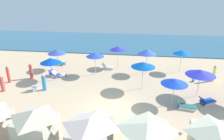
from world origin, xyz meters
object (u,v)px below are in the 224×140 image
Objects in this scene: beachgoer_4 at (44,83)px; umbrella_6 at (147,52)px; lounge_chair_3_1 at (55,74)px; beachgoer_0 at (2,84)px; beachgoer_1 at (31,71)px; lounge_chair_3_0 at (59,74)px; umbrella_3 at (51,60)px; umbrella_1 at (95,55)px; beachgoer_2 at (214,74)px; beach_ball_1 at (193,80)px; lounge_chair_9_0 at (60,63)px; umbrella_2 at (182,52)px; cabana_2 at (91,139)px; lounge_chair_8_0 at (207,101)px; umbrella_4 at (143,64)px; lounge_chair_0_0 at (186,106)px; umbrella_9 at (57,52)px; beachgoer_3 at (8,75)px; umbrella_7 at (118,48)px; lounge_chair_7_0 at (108,67)px; umbrella_8 at (201,72)px; cabana_1 at (37,131)px; cooler_box_0 at (34,88)px.

umbrella_6 is at bearing -18.24° from beachgoer_4.
lounge_chair_3_1 is at bearing 48.57° from beachgoer_4.
beachgoer_1 reaches higher than beachgoer_0.
umbrella_3 is at bearing 159.05° from lounge_chair_3_0.
umbrella_1 is 5.98m from beachgoer_4.
beachgoer_4 is (0.38, -3.21, 0.48)m from lounge_chair_3_1.
umbrella_1 reaches higher than beachgoer_2.
lounge_chair_9_0 is at bearing 168.65° from beach_ball_1.
umbrella_2 reaches higher than lounge_chair_3_1.
cabana_2 is 1.94× the size of lounge_chair_9_0.
lounge_chair_8_0 is at bearing -108.35° from lounge_chair_3_0.
lounge_chair_8_0 is 14.09m from beachgoer_4.
umbrella_4 reaches higher than beachgoer_4.
lounge_chair_0_0 is at bearing -114.41° from lounge_chair_9_0.
beachgoer_1 is (-8.68, 9.83, -0.53)m from cabana_2.
umbrella_9 is 1.44× the size of beachgoer_2.
cabana_2 reaches higher than umbrella_9.
beach_ball_1 is at bearing -90.97° from lounge_chair_3_0.
umbrella_2 reaches higher than beachgoer_3.
lounge_chair_0_0 is at bearing -53.70° from umbrella_7.
lounge_chair_0_0 is 1.09× the size of lounge_chair_7_0.
umbrella_9 is (-14.42, 4.63, -0.07)m from umbrella_8.
lounge_chair_9_0 is 0.79× the size of beachgoer_1.
cabana_2 is 12.31m from lounge_chair_3_0.
umbrella_7 is 9.83m from umbrella_8.
umbrella_4 is at bearing -38.93° from beachgoer_4.
umbrella_3 reaches higher than lounge_chair_9_0.
umbrella_3 is at bearing 129.46° from lounge_chair_7_0.
umbrella_2 is at bearing 58.17° from cabana_1.
umbrella_2 is at bearing 40.06° from beachgoer_2.
cooler_box_0 is (-0.50, -3.49, -0.03)m from lounge_chair_3_1.
lounge_chair_3_1 is 2.57× the size of cooler_box_0.
cabana_1 is 1.93× the size of lounge_chair_7_0.
umbrella_2 is at bearing 12.65° from umbrella_1.
umbrella_8 is at bearing -45.35° from beachgoer_4.
umbrella_7 is at bearing 158.32° from beach_ball_1.
umbrella_4 reaches higher than umbrella_3.
lounge_chair_9_0 is at bearing 16.64° from lounge_chair_3_0.
umbrella_1 is at bearing -50.92° from lounge_chair_3_1.
umbrella_1 is 3.39m from umbrella_7.
umbrella_7 is (6.41, 3.68, 2.10)m from lounge_chair_3_1.
cabana_2 reaches higher than lounge_chair_3_1.
umbrella_9 reaches higher than lounge_chair_3_0.
beachgoer_0 is at bearing -141.80° from umbrella_7.
umbrella_3 is at bearing 83.47° from beachgoer_2.
umbrella_1 is 4.56m from umbrella_3.
lounge_chair_8_0 is 0.91× the size of beachgoer_2.
beachgoer_3 is at bearing -129.46° from umbrella_9.
umbrella_8 is 16.15m from lounge_chair_9_0.
beachgoer_3 is (-3.06, -5.68, 0.59)m from lounge_chair_9_0.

